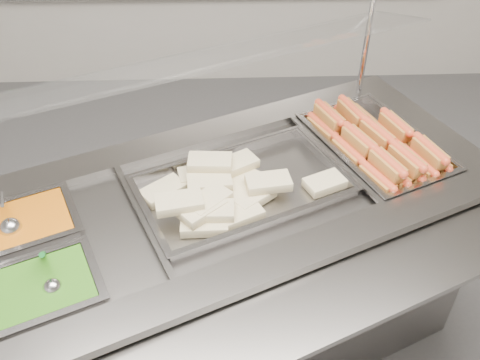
{
  "coord_description": "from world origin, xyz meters",
  "views": [
    {
      "loc": [
        0.09,
        -0.86,
        1.87
      ],
      "look_at": [
        0.14,
        0.38,
        0.82
      ],
      "focal_mm": 40.0,
      "sensor_mm": 36.0,
      "label": 1
    }
  ],
  "objects_px": {
    "steam_counter": "(229,276)",
    "pan_hotdogs": "(374,150)",
    "pan_wraps": "(243,190)",
    "sneeze_guard": "(196,65)",
    "ladle": "(10,226)",
    "serving_spoon": "(51,282)"
  },
  "relations": [
    {
      "from": "sneeze_guard",
      "to": "serving_spoon",
      "type": "distance_m",
      "value": 0.72
    },
    {
      "from": "serving_spoon",
      "to": "sneeze_guard",
      "type": "bearing_deg",
      "value": 55.06
    },
    {
      "from": "ladle",
      "to": "sneeze_guard",
      "type": "bearing_deg",
      "value": 31.45
    },
    {
      "from": "pan_wraps",
      "to": "sneeze_guard",
      "type": "bearing_deg",
      "value": 129.48
    },
    {
      "from": "sneeze_guard",
      "to": "serving_spoon",
      "type": "relative_size",
      "value": 10.0
    },
    {
      "from": "ladle",
      "to": "serving_spoon",
      "type": "relative_size",
      "value": 1.15
    },
    {
      "from": "steam_counter",
      "to": "sneeze_guard",
      "type": "xyz_separation_m",
      "value": [
        -0.08,
        0.18,
        0.73
      ]
    },
    {
      "from": "steam_counter",
      "to": "pan_hotdogs",
      "type": "relative_size",
      "value": 3.21
    },
    {
      "from": "serving_spoon",
      "to": "pan_wraps",
      "type": "bearing_deg",
      "value": 36.65
    },
    {
      "from": "pan_hotdogs",
      "to": "ladle",
      "type": "distance_m",
      "value": 1.18
    },
    {
      "from": "sneeze_guard",
      "to": "pan_hotdogs",
      "type": "xyz_separation_m",
      "value": [
        0.59,
        0.05,
        -0.36
      ]
    },
    {
      "from": "steam_counter",
      "to": "ladle",
      "type": "xyz_separation_m",
      "value": [
        -0.61,
        -0.14,
        0.41
      ]
    },
    {
      "from": "steam_counter",
      "to": "serving_spoon",
      "type": "distance_m",
      "value": 0.7
    },
    {
      "from": "steam_counter",
      "to": "ladle",
      "type": "relative_size",
      "value": 10.99
    },
    {
      "from": "pan_hotdogs",
      "to": "pan_wraps",
      "type": "relative_size",
      "value": 0.82
    },
    {
      "from": "sneeze_guard",
      "to": "serving_spoon",
      "type": "height_order",
      "value": "sneeze_guard"
    },
    {
      "from": "sneeze_guard",
      "to": "pan_hotdogs",
      "type": "relative_size",
      "value": 2.54
    },
    {
      "from": "steam_counter",
      "to": "ladle",
      "type": "distance_m",
      "value": 0.75
    },
    {
      "from": "ladle",
      "to": "serving_spoon",
      "type": "xyz_separation_m",
      "value": [
        0.16,
        -0.2,
        0.0
      ]
    },
    {
      "from": "ladle",
      "to": "pan_hotdogs",
      "type": "bearing_deg",
      "value": 18.43
    },
    {
      "from": "steam_counter",
      "to": "pan_hotdogs",
      "type": "xyz_separation_m",
      "value": [
        0.51,
        0.23,
        0.37
      ]
    },
    {
      "from": "steam_counter",
      "to": "pan_hotdogs",
      "type": "bearing_deg",
      "value": 24.13
    }
  ]
}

